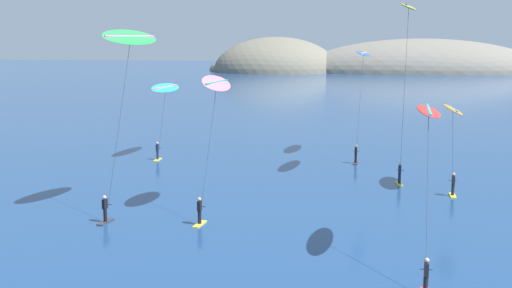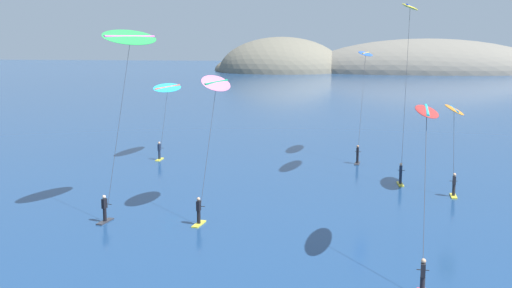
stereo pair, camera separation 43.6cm
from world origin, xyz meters
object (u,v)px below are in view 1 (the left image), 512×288
object	(u,v)px
kitesurfer_blue	(363,62)
kitesurfer_yellow	(408,22)
kitesurfer_cyan	(165,93)
kitesurfer_orange	(453,116)
kitesurfer_red	(428,125)
kitesurfer_pink	(215,94)
kitesurfer_green	(129,49)

from	to	relation	value
kitesurfer_blue	kitesurfer_yellow	xyz separation A→B (m)	(3.05, -9.72, 3.49)
kitesurfer_cyan	kitesurfer_orange	size ratio (longest dim) A/B	1.09
kitesurfer_cyan	kitesurfer_blue	bearing A→B (deg)	8.08
kitesurfer_blue	kitesurfer_yellow	world-z (taller)	kitesurfer_yellow
kitesurfer_red	kitesurfer_orange	bearing A→B (deg)	76.32
kitesurfer_orange	kitesurfer_red	xyz separation A→B (m)	(-3.90, -16.02, 1.42)
kitesurfer_cyan	kitesurfer_red	size ratio (longest dim) A/B	0.84
kitesurfer_cyan	kitesurfer_orange	world-z (taller)	kitesurfer_cyan
kitesurfer_cyan	kitesurfer_red	distance (m)	33.87
kitesurfer_blue	kitesurfer_red	size ratio (longest dim) A/B	1.20
kitesurfer_red	kitesurfer_yellow	bearing A→B (deg)	87.75
kitesurfer_orange	kitesurfer_pink	distance (m)	18.19
kitesurfer_green	kitesurfer_cyan	bearing A→B (deg)	99.17
kitesurfer_cyan	kitesurfer_pink	xyz separation A→B (m)	(8.55, -18.91, 1.58)
kitesurfer_blue	kitesurfer_green	world-z (taller)	kitesurfer_green
kitesurfer_red	kitesurfer_green	bearing A→B (deg)	157.57
kitesurfer_cyan	kitesurfer_blue	world-z (taller)	kitesurfer_blue
kitesurfer_orange	kitesurfer_pink	xyz separation A→B (m)	(-16.10, -8.17, 2.13)
kitesurfer_blue	kitesurfer_yellow	size ratio (longest dim) A/B	0.72
kitesurfer_cyan	kitesurfer_blue	xyz separation A→B (m)	(18.47, 2.62, 2.86)
kitesurfer_orange	kitesurfer_red	bearing A→B (deg)	-103.68
kitesurfer_red	kitesurfer_pink	size ratio (longest dim) A/B	0.94
kitesurfer_orange	kitesurfer_blue	bearing A→B (deg)	114.82
kitesurfer_yellow	kitesurfer_blue	bearing A→B (deg)	107.41
kitesurfer_blue	kitesurfer_green	size ratio (longest dim) A/B	0.85
kitesurfer_yellow	kitesurfer_pink	bearing A→B (deg)	-137.69
kitesurfer_blue	kitesurfer_yellow	distance (m)	10.77
kitesurfer_orange	kitesurfer_green	world-z (taller)	kitesurfer_green
kitesurfer_orange	kitesurfer_cyan	bearing A→B (deg)	156.46
kitesurfer_red	kitesurfer_pink	distance (m)	14.53
kitesurfer_yellow	kitesurfer_green	world-z (taller)	kitesurfer_yellow
kitesurfer_orange	kitesurfer_green	distance (m)	23.74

